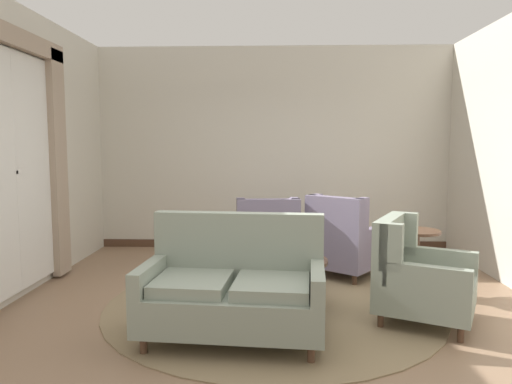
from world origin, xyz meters
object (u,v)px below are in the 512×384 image
object	(u,v)px
armchair_beside_settee	(344,242)
armchair_back_corner	(266,240)
porcelain_vase	(289,242)
armchair_far_left	(417,277)
coffee_table	(283,267)
settee	(234,290)
side_table	(416,255)

from	to	relation	value
armchair_beside_settee	armchair_back_corner	distance (m)	0.98
porcelain_vase	armchair_beside_settee	distance (m)	1.39
porcelain_vase	armchair_beside_settee	bearing A→B (deg)	57.87
armchair_far_left	coffee_table	bearing A→B (deg)	101.53
settee	armchair_far_left	distance (m)	1.74
armchair_beside_settee	armchair_far_left	bearing A→B (deg)	144.89
side_table	armchair_back_corner	bearing A→B (deg)	156.03
coffee_table	porcelain_vase	size ratio (longest dim) A/B	2.20
armchair_back_corner	side_table	world-z (taller)	armchair_back_corner
armchair_back_corner	side_table	bearing A→B (deg)	149.49
coffee_table	side_table	bearing A→B (deg)	20.18
settee	porcelain_vase	bearing A→B (deg)	62.22
coffee_table	porcelain_vase	world-z (taller)	porcelain_vase
armchair_beside_settee	armchair_back_corner	xyz separation A→B (m)	(-0.97, 0.16, -0.02)
porcelain_vase	side_table	size ratio (longest dim) A/B	0.57
armchair_back_corner	side_table	xyz separation A→B (m)	(1.68, -0.75, 0.00)
porcelain_vase	armchair_beside_settee	world-z (taller)	armchair_beside_settee
settee	coffee_table	bearing A→B (deg)	65.63
porcelain_vase	settee	xyz separation A→B (m)	(-0.49, -0.77, -0.25)
coffee_table	settee	size ratio (longest dim) A/B	0.56
side_table	armchair_far_left	bearing A→B (deg)	-106.01
armchair_far_left	side_table	xyz separation A→B (m)	(0.25, 0.87, 0.01)
armchair_back_corner	armchair_far_left	world-z (taller)	armchair_back_corner
settee	armchair_far_left	xyz separation A→B (m)	(1.68, 0.47, -0.01)
armchair_back_corner	armchair_far_left	size ratio (longest dim) A/B	0.89
coffee_table	armchair_far_left	size ratio (longest dim) A/B	0.80
armchair_back_corner	armchair_far_left	bearing A→B (deg)	125.07
porcelain_vase	armchair_back_corner	distance (m)	1.36
coffee_table	armchair_back_corner	bearing A→B (deg)	98.50
porcelain_vase	armchair_far_left	size ratio (longest dim) A/B	0.36
porcelain_vase	settee	world-z (taller)	settee
armchair_beside_settee	porcelain_vase	bearing A→B (deg)	95.03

